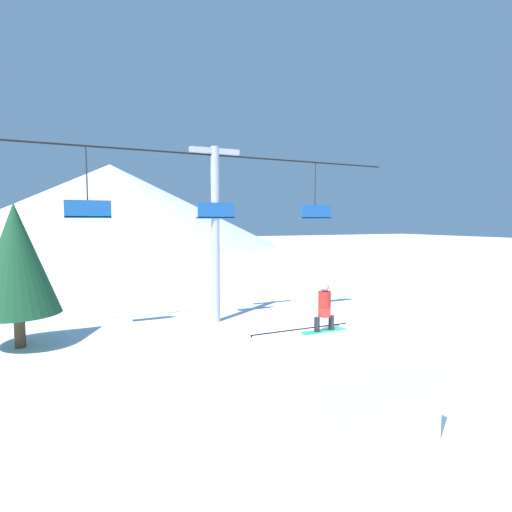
% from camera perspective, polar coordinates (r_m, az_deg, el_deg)
% --- Properties ---
extents(ground_plane, '(220.00, 220.00, 0.00)m').
position_cam_1_polar(ground_plane, '(11.58, 15.79, -19.82)').
color(ground_plane, white).
extents(mountain_ridge, '(65.42, 65.42, 15.98)m').
position_cam_1_polar(mountain_ridge, '(84.61, -20.01, 6.81)').
color(mountain_ridge, silver).
rests_on(mountain_ridge, ground_plane).
extents(snow_ramp, '(3.05, 3.46, 1.83)m').
position_cam_1_polar(snow_ramp, '(10.32, 11.51, -17.35)').
color(snow_ramp, white).
rests_on(snow_ramp, ground_plane).
extents(snowboarder, '(1.33, 0.34, 1.34)m').
position_cam_1_polar(snowboarder, '(11.03, 9.75, -7.24)').
color(snowboarder, '#1E9E6B').
rests_on(snowboarder, snow_ramp).
extents(chairlift, '(19.59, 0.44, 8.30)m').
position_cam_1_polar(chairlift, '(19.01, -5.82, 5.26)').
color(chairlift, '#B2B2B7').
rests_on(chairlift, ground_plane).
extents(pine_tree_near, '(3.04, 3.04, 5.53)m').
position_cam_1_polar(pine_tree_near, '(17.54, -31.07, -0.40)').
color(pine_tree_near, '#4C3823').
rests_on(pine_tree_near, ground_plane).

